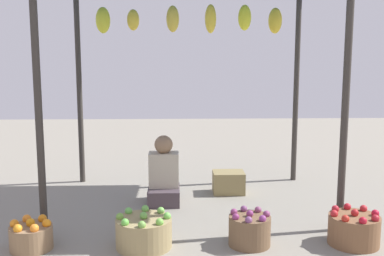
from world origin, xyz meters
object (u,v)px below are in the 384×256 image
at_px(vendor_person, 164,177).
at_px(basket_oranges, 31,236).
at_px(basket_red_apples, 354,229).
at_px(basket_green_apples, 144,232).
at_px(wooden_crate_near_vendor, 229,182).
at_px(basket_purple_onions, 250,230).

relative_size(vendor_person, basket_oranges, 2.10).
bearing_deg(basket_red_apples, basket_oranges, -179.70).
height_order(basket_oranges, basket_green_apples, basket_green_apples).
bearing_deg(wooden_crate_near_vendor, basket_purple_onions, -89.47).
height_order(vendor_person, basket_red_apples, vendor_person).
bearing_deg(basket_purple_onions, vendor_person, 122.35).
height_order(vendor_person, wooden_crate_near_vendor, vendor_person).
bearing_deg(basket_green_apples, basket_red_apples, -0.01).
relative_size(basket_oranges, wooden_crate_near_vendor, 0.97).
height_order(basket_green_apples, basket_purple_onions, basket_purple_onions).
bearing_deg(basket_red_apples, basket_green_apples, 179.99).
xyz_separation_m(vendor_person, basket_oranges, (-1.13, -1.29, -0.18)).
xyz_separation_m(basket_oranges, basket_red_apples, (2.87, 0.02, 0.02)).
bearing_deg(basket_red_apples, basket_purple_onions, 179.34).
xyz_separation_m(basket_oranges, wooden_crate_near_vendor, (1.91, 1.63, 0.01)).
relative_size(basket_oranges, basket_purple_onions, 0.99).
distance_m(basket_purple_onions, wooden_crate_near_vendor, 1.60).
distance_m(vendor_person, basket_oranges, 1.72).
bearing_deg(basket_purple_onions, basket_red_apples, -0.66).
relative_size(basket_purple_onions, wooden_crate_near_vendor, 0.99).
distance_m(vendor_person, basket_green_apples, 1.29).
bearing_deg(basket_oranges, basket_red_apples, 0.30).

